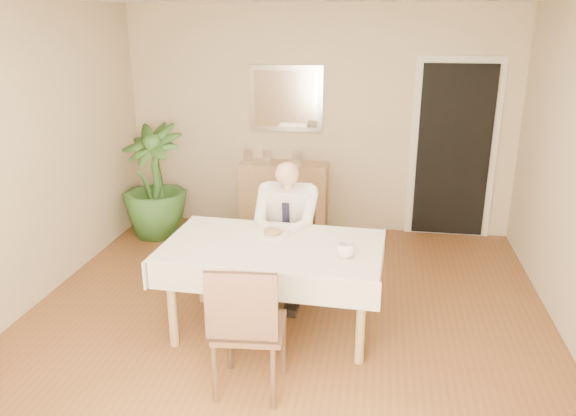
% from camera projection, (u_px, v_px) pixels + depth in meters
% --- Properties ---
extents(room, '(5.00, 5.02, 2.60)m').
position_uv_depth(room, '(280.00, 179.00, 4.19)').
color(room, brown).
rests_on(room, ground).
extents(window, '(1.34, 0.04, 1.44)m').
position_uv_depth(window, '(148.00, 337.00, 1.83)').
color(window, silver).
rests_on(window, room).
extents(doorway, '(0.96, 0.07, 2.10)m').
position_uv_depth(doorway, '(453.00, 152.00, 6.35)').
color(doorway, silver).
rests_on(doorway, ground).
extents(mirror, '(0.86, 0.04, 0.76)m').
position_uv_depth(mirror, '(286.00, 99.00, 6.47)').
color(mirror, silver).
rests_on(mirror, room).
extents(dining_table, '(1.76, 1.09, 0.75)m').
position_uv_depth(dining_table, '(273.00, 254.00, 4.43)').
color(dining_table, tan).
rests_on(dining_table, ground).
extents(chair_far, '(0.46, 0.46, 0.94)m').
position_uv_depth(chair_far, '(290.00, 231.00, 5.30)').
color(chair_far, '#3E271B').
rests_on(chair_far, ground).
extents(chair_near, '(0.50, 0.50, 0.97)m').
position_uv_depth(chair_near, '(246.00, 324.00, 3.65)').
color(chair_near, '#3E271B').
rests_on(chair_near, ground).
extents(seated_man, '(0.48, 0.72, 1.24)m').
position_uv_depth(seated_man, '(285.00, 225.00, 4.98)').
color(seated_man, white).
rests_on(seated_man, ground).
extents(plate, '(0.26, 0.26, 0.02)m').
position_uv_depth(plate, '(273.00, 234.00, 4.59)').
color(plate, white).
rests_on(plate, dining_table).
extents(food, '(0.14, 0.14, 0.06)m').
position_uv_depth(food, '(272.00, 232.00, 4.58)').
color(food, olive).
rests_on(food, dining_table).
extents(knife, '(0.01, 0.13, 0.01)m').
position_uv_depth(knife, '(276.00, 235.00, 4.52)').
color(knife, silver).
rests_on(knife, dining_table).
extents(fork, '(0.01, 0.13, 0.01)m').
position_uv_depth(fork, '(266.00, 235.00, 4.53)').
color(fork, silver).
rests_on(fork, dining_table).
extents(coffee_mug, '(0.14, 0.14, 0.11)m').
position_uv_depth(coffee_mug, '(346.00, 250.00, 4.16)').
color(coffee_mug, white).
rests_on(coffee_mug, dining_table).
extents(sideboard, '(1.03, 0.36, 0.82)m').
position_uv_depth(sideboard, '(284.00, 197.00, 6.70)').
color(sideboard, tan).
rests_on(sideboard, ground).
extents(photo_frame_left, '(0.10, 0.02, 0.14)m').
position_uv_depth(photo_frame_left, '(248.00, 155.00, 6.64)').
color(photo_frame_left, silver).
rests_on(photo_frame_left, sideboard).
extents(photo_frame_center, '(0.10, 0.02, 0.14)m').
position_uv_depth(photo_frame_center, '(267.00, 156.00, 6.61)').
color(photo_frame_center, silver).
rests_on(photo_frame_center, sideboard).
extents(photo_frame_right, '(0.10, 0.02, 0.14)m').
position_uv_depth(photo_frame_right, '(297.00, 157.00, 6.54)').
color(photo_frame_right, silver).
rests_on(photo_frame_right, sideboard).
extents(potted_palm, '(0.92, 0.92, 1.31)m').
position_uv_depth(potted_palm, '(154.00, 181.00, 6.45)').
color(potted_palm, '#29501E').
rests_on(potted_palm, ground).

